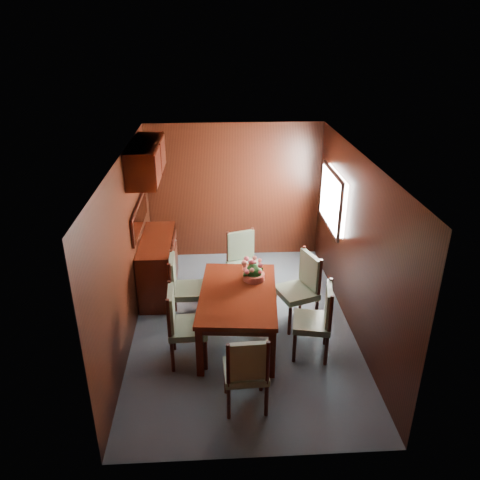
{
  "coord_description": "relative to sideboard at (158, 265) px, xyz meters",
  "views": [
    {
      "loc": [
        -0.35,
        -5.5,
        3.86
      ],
      "look_at": [
        0.0,
        0.57,
        1.05
      ],
      "focal_mm": 35.0,
      "sensor_mm": 36.0,
      "label": 1
    }
  ],
  "objects": [
    {
      "name": "room_shell",
      "position": [
        1.15,
        -0.67,
        1.18
      ],
      "size": [
        3.06,
        4.52,
        2.41
      ],
      "color": "black",
      "rests_on": "ground"
    },
    {
      "name": "chair_foot",
      "position": [
        1.32,
        -0.08,
        0.1
      ],
      "size": [
        0.59,
        0.58,
        1.0
      ],
      "rotation": [
        0.0,
        0.0,
        3.46
      ],
      "color": "black",
      "rests_on": "ground"
    },
    {
      "name": "chair_right_far",
      "position": [
        2.07,
        -0.97,
        0.14
      ],
      "size": [
        0.62,
        0.64,
        1.06
      ],
      "rotation": [
        0.0,
        0.0,
        1.92
      ],
      "color": "black",
      "rests_on": "ground"
    },
    {
      "name": "sideboard",
      "position": [
        0.0,
        0.0,
        0.0
      ],
      "size": [
        0.48,
        1.4,
        0.9
      ],
      "primitive_type": "cube",
      "color": "black",
      "rests_on": "ground"
    },
    {
      "name": "chair_left_far",
      "position": [
        0.41,
        -0.81,
        0.11
      ],
      "size": [
        0.47,
        0.49,
        1.01
      ],
      "rotation": [
        0.0,
        0.0,
        -1.55
      ],
      "color": "black",
      "rests_on": "ground"
    },
    {
      "name": "chair_head",
      "position": [
        1.19,
        -2.6,
        0.1
      ],
      "size": [
        0.48,
        0.47,
        0.98
      ],
      "rotation": [
        0.0,
        0.0,
        0.04
      ],
      "color": "black",
      "rests_on": "ground"
    },
    {
      "name": "chair_left_near",
      "position": [
        0.46,
        -1.72,
        0.12
      ],
      "size": [
        0.48,
        0.5,
        1.02
      ],
      "rotation": [
        0.0,
        0.0,
        -1.54
      ],
      "color": "black",
      "rests_on": "ground"
    },
    {
      "name": "dining_table",
      "position": [
        1.17,
        -1.34,
        0.18
      ],
      "size": [
        1.12,
        1.65,
        0.73
      ],
      "rotation": [
        0.0,
        0.0,
        -0.09
      ],
      "color": "black",
      "rests_on": "ground"
    },
    {
      "name": "ground",
      "position": [
        1.25,
        -1.0,
        -0.45
      ],
      "size": [
        4.5,
        4.5,
        0.0
      ],
      "primitive_type": "plane",
      "color": "#3E4C55",
      "rests_on": "ground"
    },
    {
      "name": "chair_right_near",
      "position": [
        2.15,
        -1.7,
        0.1
      ],
      "size": [
        0.54,
        0.55,
        1.0
      ],
      "rotation": [
        0.0,
        0.0,
        1.37
      ],
      "color": "black",
      "rests_on": "ground"
    },
    {
      "name": "flower_centerpiece",
      "position": [
        1.4,
        -1.02,
        0.43
      ],
      "size": [
        0.31,
        0.31,
        0.31
      ],
      "color": "#C34C3B",
      "rests_on": "dining_table"
    }
  ]
}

